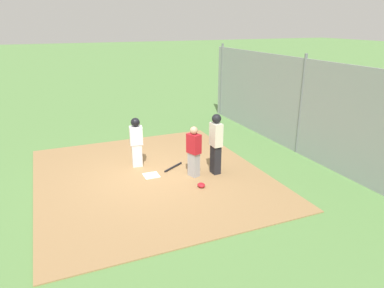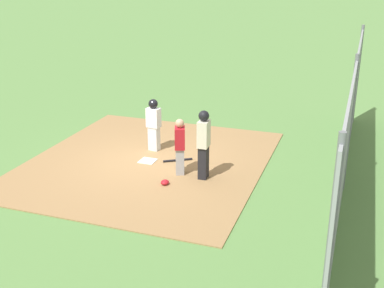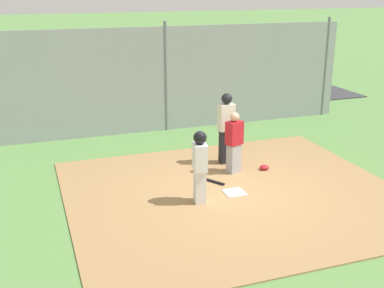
{
  "view_description": "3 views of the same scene",
  "coord_description": "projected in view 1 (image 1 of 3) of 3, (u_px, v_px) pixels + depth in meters",
  "views": [
    {
      "loc": [
        -9.18,
        2.61,
        4.33
      ],
      "look_at": [
        -0.37,
        -1.14,
        0.98
      ],
      "focal_mm": 33.01,
      "sensor_mm": 36.0,
      "label": 1
    },
    {
      "loc": [
        -11.66,
        -5.4,
        5.3
      ],
      "look_at": [
        -0.44,
        -1.47,
        0.88
      ],
      "focal_mm": 46.11,
      "sensor_mm": 36.0,
      "label": 2
    },
    {
      "loc": [
        4.12,
        8.95,
        4.41
      ],
      "look_at": [
        0.52,
        -1.35,
        0.8
      ],
      "focal_mm": 45.52,
      "sensor_mm": 36.0,
      "label": 3
    }
  ],
  "objects": [
    {
      "name": "ground_plane",
      "position": [
        151.0,
        177.0,
        10.37
      ],
      "size": [
        140.0,
        140.0,
        0.0
      ],
      "primitive_type": "plane",
      "color": "#5B8947"
    },
    {
      "name": "dirt_infield",
      "position": [
        151.0,
        176.0,
        10.36
      ],
      "size": [
        7.2,
        6.4,
        0.03
      ],
      "primitive_type": "cube",
      "color": "#9E774C",
      "rests_on": "ground_plane"
    },
    {
      "name": "home_plate",
      "position": [
        151.0,
        175.0,
        10.36
      ],
      "size": [
        0.45,
        0.45,
        0.02
      ],
      "primitive_type": "cube",
      "rotation": [
        0.0,
        0.0,
        -0.01
      ],
      "color": "white",
      "rests_on": "dirt_infield"
    },
    {
      "name": "catcher",
      "position": [
        194.0,
        151.0,
        10.11
      ],
      "size": [
        0.45,
        0.37,
        1.5
      ],
      "rotation": [
        0.0,
        0.0,
        1.92
      ],
      "color": "#9E9EA3",
      "rests_on": "dirt_infield"
    },
    {
      "name": "umpire",
      "position": [
        216.0,
        142.0,
        10.23
      ],
      "size": [
        0.39,
        0.27,
        1.81
      ],
      "rotation": [
        0.0,
        0.0,
        1.6
      ],
      "color": "black",
      "rests_on": "dirt_infield"
    },
    {
      "name": "runner",
      "position": [
        136.0,
        139.0,
        10.77
      ],
      "size": [
        0.31,
        0.41,
        1.56
      ],
      "rotation": [
        0.0,
        0.0,
        2.99
      ],
      "color": "silver",
      "rests_on": "dirt_infield"
    },
    {
      "name": "baseball_bat",
      "position": [
        173.0,
        167.0,
        10.89
      ],
      "size": [
        0.5,
        0.73,
        0.06
      ],
      "primitive_type": "cylinder",
      "rotation": [
        0.0,
        1.57,
        2.14
      ],
      "color": "black",
      "rests_on": "dirt_infield"
    },
    {
      "name": "catcher_mask",
      "position": [
        201.0,
        185.0,
        9.63
      ],
      "size": [
        0.24,
        0.2,
        0.12
      ],
      "primitive_type": "ellipsoid",
      "color": "#B21923",
      "rests_on": "dirt_infield"
    },
    {
      "name": "backstop_fence",
      "position": [
        301.0,
        107.0,
        11.79
      ],
      "size": [
        12.0,
        0.1,
        3.35
      ],
      "color": "#93999E",
      "rests_on": "ground_plane"
    }
  ]
}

